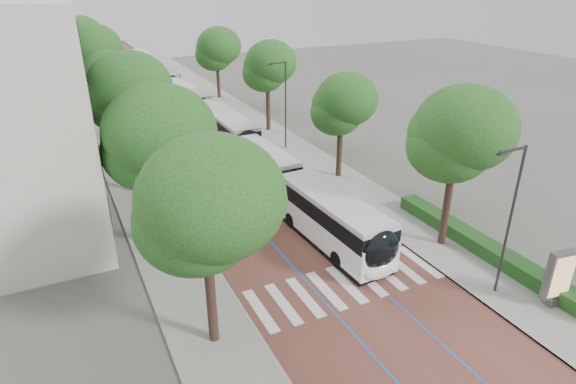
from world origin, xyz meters
The scene contains 21 objects.
ground centered at (0.00, 0.00, 0.00)m, with size 160.00×160.00×0.00m, color #51544C.
road centered at (0.00, 40.00, 0.01)m, with size 11.00×140.00×0.02m, color brown.
sidewalk_left centered at (-7.50, 40.00, 0.06)m, with size 4.00×140.00×0.12m, color gray.
sidewalk_right centered at (7.50, 40.00, 0.06)m, with size 4.00×140.00×0.12m, color gray.
kerb_left centered at (-5.60, 40.00, 0.06)m, with size 0.20×140.00×0.14m, color gray.
kerb_right centered at (5.60, 40.00, 0.06)m, with size 0.20×140.00×0.14m, color gray.
zebra_crossing centered at (0.20, 1.00, 0.03)m, with size 10.55×3.60×0.01m.
lane_line_left centered at (-1.60, 40.00, 0.02)m, with size 0.12×126.00×0.01m, color #2256AE.
lane_line_right centered at (1.60, 40.00, 0.02)m, with size 0.12×126.00×0.01m, color #2256AE.
hedge centered at (9.10, 0.00, 0.52)m, with size 1.20×14.00×0.80m, color #174318.
streetlight_near centered at (6.62, -3.00, 4.82)m, with size 1.82×0.20×8.00m.
streetlight_far centered at (6.62, 22.00, 4.82)m, with size 1.82×0.20×8.00m.
lamp_post_left centered at (-6.10, 8.00, 4.12)m, with size 0.14×0.14×8.00m, color #303032.
trees_left centered at (-7.50, 23.64, 6.89)m, with size 6.22×60.81×9.90m.
trees_right centered at (7.70, 22.48, 6.31)m, with size 5.66×47.66×9.24m.
lead_bus centered at (1.50, 8.84, 1.63)m, with size 3.34×18.49×3.20m.
bus_queued_0 centered at (2.06, 25.08, 1.62)m, with size 2.63×12.42×3.20m.
bus_queued_1 centered at (1.66, 37.87, 1.62)m, with size 3.07×12.50×3.20m.
bus_queued_2 centered at (1.87, 51.38, 1.62)m, with size 2.89×12.47×3.20m.
bus_queued_3 centered at (2.14, 64.70, 1.62)m, with size 2.59×12.41×3.20m.
ad_panel centered at (8.44, -5.07, 1.71)m, with size 1.51×0.65×3.04m.
Camera 1 is at (-12.02, -16.78, 15.26)m, focal length 30.00 mm.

